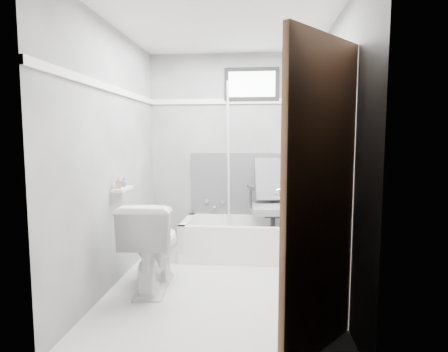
# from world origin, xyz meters

# --- Properties ---
(floor) EXTENTS (2.60, 2.60, 0.00)m
(floor) POSITION_xyz_m (0.00, 0.00, 0.00)
(floor) COLOR silver
(floor) RESTS_ON ground
(ceiling) EXTENTS (2.60, 2.60, 0.00)m
(ceiling) POSITION_xyz_m (0.00, 0.00, 2.40)
(ceiling) COLOR silver
(ceiling) RESTS_ON floor
(wall_back) EXTENTS (2.00, 0.02, 2.40)m
(wall_back) POSITION_xyz_m (0.00, 1.30, 1.20)
(wall_back) COLOR slate
(wall_back) RESTS_ON floor
(wall_front) EXTENTS (2.00, 0.02, 2.40)m
(wall_front) POSITION_xyz_m (0.00, -1.30, 1.20)
(wall_front) COLOR slate
(wall_front) RESTS_ON floor
(wall_left) EXTENTS (0.02, 2.60, 2.40)m
(wall_left) POSITION_xyz_m (-1.00, 0.00, 1.20)
(wall_left) COLOR slate
(wall_left) RESTS_ON floor
(wall_right) EXTENTS (0.02, 2.60, 2.40)m
(wall_right) POSITION_xyz_m (1.00, 0.00, 1.20)
(wall_right) COLOR slate
(wall_right) RESTS_ON floor
(bathtub) EXTENTS (1.50, 0.70, 0.42)m
(bathtub) POSITION_xyz_m (0.22, 0.93, 0.21)
(bathtub) COLOR white
(bathtub) RESTS_ON floor
(office_chair) EXTENTS (0.68, 0.68, 1.02)m
(office_chair) POSITION_xyz_m (0.51, 0.98, 0.63)
(office_chair) COLOR slate
(office_chair) RESTS_ON bathtub
(toilet) EXTENTS (0.50, 0.84, 0.80)m
(toilet) POSITION_xyz_m (-0.62, -0.07, 0.40)
(toilet) COLOR white
(toilet) RESTS_ON floor
(door) EXTENTS (0.78, 0.78, 2.00)m
(door) POSITION_xyz_m (0.98, -1.28, 1.00)
(door) COLOR #54361F
(door) RESTS_ON floor
(window) EXTENTS (0.66, 0.04, 0.40)m
(window) POSITION_xyz_m (0.25, 1.29, 2.02)
(window) COLOR black
(window) RESTS_ON wall_back
(backerboard) EXTENTS (1.50, 0.02, 0.78)m
(backerboard) POSITION_xyz_m (0.25, 1.29, 0.80)
(backerboard) COLOR #4C4C4F
(backerboard) RESTS_ON wall_back
(trim_back) EXTENTS (2.00, 0.02, 0.06)m
(trim_back) POSITION_xyz_m (0.00, 1.29, 1.82)
(trim_back) COLOR white
(trim_back) RESTS_ON wall_back
(trim_left) EXTENTS (0.02, 2.60, 0.06)m
(trim_left) POSITION_xyz_m (-0.99, 0.00, 1.82)
(trim_left) COLOR white
(trim_left) RESTS_ON wall_left
(pole) EXTENTS (0.02, 0.31, 1.93)m
(pole) POSITION_xyz_m (-0.01, 1.06, 1.05)
(pole) COLOR silver
(pole) RESTS_ON bathtub
(shelf) EXTENTS (0.10, 0.32, 0.02)m
(shelf) POSITION_xyz_m (-0.93, 0.05, 0.90)
(shelf) COLOR white
(shelf) RESTS_ON wall_left
(soap_bottle_a) EXTENTS (0.07, 0.07, 0.11)m
(soap_bottle_a) POSITION_xyz_m (-0.94, -0.03, 0.97)
(soap_bottle_a) COLOR #A17A50
(soap_bottle_a) RESTS_ON shelf
(soap_bottle_b) EXTENTS (0.09, 0.09, 0.09)m
(soap_bottle_b) POSITION_xyz_m (-0.94, 0.11, 0.96)
(soap_bottle_b) COLOR slate
(soap_bottle_b) RESTS_ON shelf
(faucet) EXTENTS (0.26, 0.10, 0.16)m
(faucet) POSITION_xyz_m (-0.20, 1.27, 0.55)
(faucet) COLOR silver
(faucet) RESTS_ON wall_back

